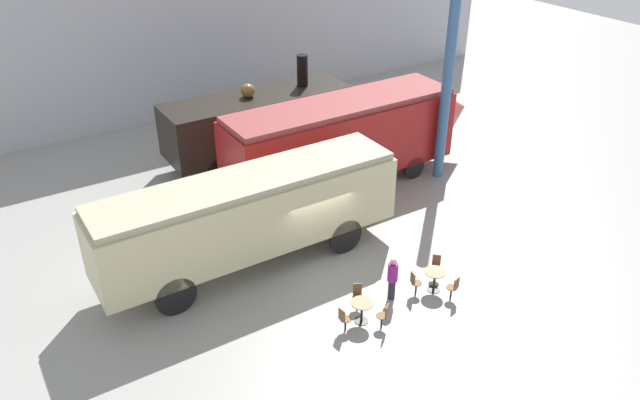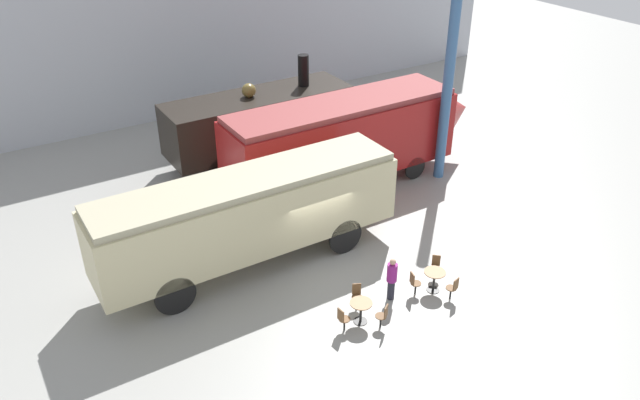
% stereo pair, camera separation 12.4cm
% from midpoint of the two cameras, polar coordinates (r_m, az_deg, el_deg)
% --- Properties ---
extents(ground_plane, '(80.00, 80.00, 0.00)m').
position_cam_midpoint_polar(ground_plane, '(22.77, -0.31, -5.12)').
color(ground_plane, gray).
extents(backdrop_wall, '(44.00, 0.15, 9.00)m').
position_cam_midpoint_polar(backdrop_wall, '(33.90, -14.54, 14.34)').
color(backdrop_wall, '#B2B7C1').
rests_on(backdrop_wall, ground_plane).
extents(steam_locomotive, '(8.75, 2.66, 4.60)m').
position_cam_midpoint_polar(steam_locomotive, '(29.17, -5.44, 7.36)').
color(steam_locomotive, black).
rests_on(steam_locomotive, ground_plane).
extents(streamlined_locomotive, '(12.22, 2.74, 3.82)m').
position_cam_midpoint_polar(streamlined_locomotive, '(26.94, 3.58, 6.10)').
color(streamlined_locomotive, maroon).
rests_on(streamlined_locomotive, ground_plane).
extents(passenger_coach_vintage, '(10.73, 2.41, 3.48)m').
position_cam_midpoint_polar(passenger_coach_vintage, '(21.31, -6.36, -1.10)').
color(passenger_coach_vintage, beige).
rests_on(passenger_coach_vintage, ground_plane).
extents(cafe_table_near, '(0.72, 0.72, 0.76)m').
position_cam_midpoint_polar(cafe_table_near, '(21.17, 10.58, -6.91)').
color(cafe_table_near, black).
rests_on(cafe_table_near, ground_plane).
extents(cafe_table_mid, '(0.71, 0.71, 0.75)m').
position_cam_midpoint_polar(cafe_table_mid, '(19.63, 3.95, -9.81)').
color(cafe_table_mid, black).
rests_on(cafe_table_mid, ground_plane).
extents(cafe_chair_0, '(0.38, 0.36, 0.87)m').
position_cam_midpoint_polar(cafe_chair_0, '(20.91, 8.77, -7.42)').
color(cafe_chair_0, black).
rests_on(cafe_chair_0, ground_plane).
extents(cafe_chair_1, '(0.37, 0.39, 0.87)m').
position_cam_midpoint_polar(cafe_chair_1, '(20.92, 12.26, -7.80)').
color(cafe_chair_1, black).
rests_on(cafe_chair_1, ground_plane).
extents(cafe_chair_2, '(0.40, 0.40, 0.87)m').
position_cam_midpoint_polar(cafe_chair_2, '(21.80, 10.69, -5.88)').
color(cafe_chair_2, black).
rests_on(cafe_chair_2, ground_plane).
extents(cafe_chair_3, '(0.38, 0.40, 0.87)m').
position_cam_midpoint_polar(cafe_chair_3, '(20.20, 3.57, -8.59)').
color(cafe_chair_3, black).
rests_on(cafe_chair_3, ground_plane).
extents(cafe_chair_4, '(0.37, 0.36, 0.87)m').
position_cam_midpoint_polar(cafe_chair_4, '(19.29, 2.27, -10.74)').
color(cafe_chair_4, black).
rests_on(cafe_chair_4, ground_plane).
extents(cafe_chair_5, '(0.40, 0.40, 0.87)m').
position_cam_midpoint_polar(cafe_chair_5, '(19.49, 5.99, -10.40)').
color(cafe_chair_5, black).
rests_on(cafe_chair_5, ground_plane).
extents(visitor_person, '(0.34, 0.34, 1.56)m').
position_cam_midpoint_polar(visitor_person, '(20.45, 6.75, -7.05)').
color(visitor_person, '#262633').
rests_on(visitor_person, ground_plane).
extents(support_pillar, '(0.44, 0.44, 8.00)m').
position_cam_midpoint_polar(support_pillar, '(27.07, 11.67, 9.71)').
color(support_pillar, '#386093').
rests_on(support_pillar, ground_plane).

